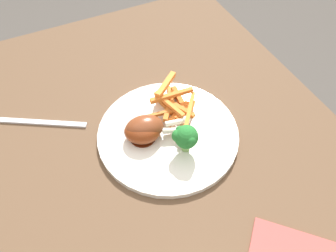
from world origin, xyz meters
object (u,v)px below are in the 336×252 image
(dining_table, at_px, (168,177))
(chicken_drumstick_far, at_px, (144,131))
(dinner_plate, at_px, (168,134))
(broccoli_floret_front, at_px, (185,137))
(fork, at_px, (43,123))
(carrot_fries_pile, at_px, (174,104))
(chicken_drumstick_near, at_px, (147,127))

(dining_table, xyz_separation_m, chicken_drumstick_far, (0.03, 0.04, 0.15))
(dinner_plate, xyz_separation_m, broccoli_floret_front, (-0.05, -0.01, 0.05))
(fork, bearing_deg, carrot_fries_pile, -169.85)
(dining_table, relative_size, chicken_drumstick_far, 8.18)
(dining_table, relative_size, fork, 5.33)
(dinner_plate, height_order, carrot_fries_pile, carrot_fries_pile)
(dining_table, height_order, dinner_plate, dinner_plate)
(carrot_fries_pile, distance_m, chicken_drumstick_near, 0.09)
(dining_table, bearing_deg, chicken_drumstick_near, 38.14)
(dinner_plate, relative_size, carrot_fries_pile, 1.84)
(broccoli_floret_front, bearing_deg, dining_table, 36.69)
(chicken_drumstick_far, relative_size, fork, 0.65)
(dining_table, relative_size, chicken_drumstick_near, 7.34)
(dining_table, bearing_deg, dinner_plate, -24.43)
(carrot_fries_pile, bearing_deg, broccoli_floret_front, 164.62)
(chicken_drumstick_near, height_order, chicken_drumstick_far, chicken_drumstick_near)
(dining_table, distance_m, chicken_drumstick_far, 0.16)
(dining_table, bearing_deg, carrot_fries_pile, -33.96)
(dinner_plate, relative_size, broccoli_floret_front, 4.61)
(chicken_drumstick_far, height_order, fork, chicken_drumstick_far)
(chicken_drumstick_near, height_order, fork, chicken_drumstick_near)
(dining_table, height_order, fork, fork)
(dining_table, height_order, broccoli_floret_front, broccoli_floret_front)
(dinner_plate, bearing_deg, chicken_drumstick_near, 71.78)
(dinner_plate, height_order, chicken_drumstick_far, chicken_drumstick_far)
(carrot_fries_pile, height_order, fork, carrot_fries_pile)
(chicken_drumstick_near, bearing_deg, carrot_fries_pile, -65.38)
(dining_table, distance_m, chicken_drumstick_near, 0.16)
(broccoli_floret_front, height_order, chicken_drumstick_near, broccoli_floret_front)
(dinner_plate, bearing_deg, fork, 57.37)
(chicken_drumstick_near, bearing_deg, fork, 54.70)
(broccoli_floret_front, distance_m, fork, 0.32)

